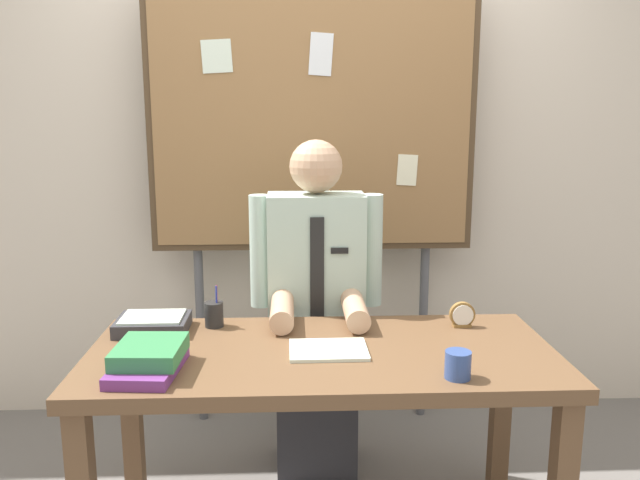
% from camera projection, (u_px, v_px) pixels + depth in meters
% --- Properties ---
extents(back_wall, '(6.40, 0.08, 2.70)m').
position_uv_depth(back_wall, '(311.00, 152.00, 3.22)').
color(back_wall, beige).
rests_on(back_wall, ground_plane).
extents(desk, '(1.60, 0.71, 0.75)m').
position_uv_depth(desk, '(322.00, 376.00, 2.20)').
color(desk, brown).
rests_on(desk, ground_plane).
extents(person, '(0.55, 0.56, 1.44)m').
position_uv_depth(person, '(316.00, 321.00, 2.72)').
color(person, '#2D2D33').
rests_on(person, ground_plane).
extents(bulletin_board, '(1.54, 0.09, 2.13)m').
position_uv_depth(bulletin_board, '(312.00, 125.00, 2.99)').
color(bulletin_board, '#4C3823').
rests_on(bulletin_board, ground_plane).
extents(book_stack, '(0.22, 0.31, 0.09)m').
position_uv_depth(book_stack, '(149.00, 359.00, 1.99)').
color(book_stack, '#72337F').
rests_on(book_stack, desk).
extents(open_notebook, '(0.27, 0.20, 0.01)m').
position_uv_depth(open_notebook, '(328.00, 350.00, 2.16)').
color(open_notebook, silver).
rests_on(open_notebook, desk).
extents(desk_clock, '(0.10, 0.04, 0.10)m').
position_uv_depth(desk_clock, '(462.00, 316.00, 2.41)').
color(desk_clock, olive).
rests_on(desk_clock, desk).
extents(coffee_mug, '(0.08, 0.08, 0.09)m').
position_uv_depth(coffee_mug, '(458.00, 365.00, 1.94)').
color(coffee_mug, '#334C8C').
rests_on(coffee_mug, desk).
extents(pen_holder, '(0.07, 0.07, 0.16)m').
position_uv_depth(pen_holder, '(214.00, 314.00, 2.41)').
color(pen_holder, '#262626').
rests_on(pen_holder, desk).
extents(paper_tray, '(0.26, 0.20, 0.06)m').
position_uv_depth(paper_tray, '(153.00, 324.00, 2.36)').
color(paper_tray, '#333338').
rests_on(paper_tray, desk).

